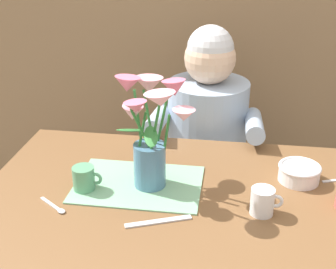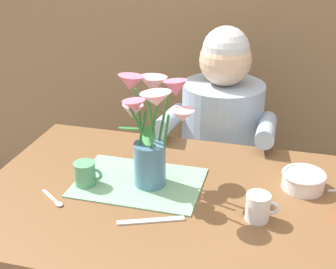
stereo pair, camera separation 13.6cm
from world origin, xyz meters
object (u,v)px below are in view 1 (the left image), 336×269
Objects in this scene: ceramic_bowl at (299,172)px; dinner_knife at (158,222)px; flower_vase at (150,128)px; seated_person at (206,155)px; coffee_cup at (84,179)px; ceramic_mug at (263,201)px.

ceramic_bowl reaches higher than dinner_knife.
ceramic_bowl is (0.47, 0.09, -0.17)m from flower_vase.
ceramic_bowl is (0.33, -0.47, 0.21)m from seated_person.
coffee_cup reaches higher than dinner_knife.
ceramic_mug is (-0.12, -0.20, 0.01)m from ceramic_bowl.
seated_person is 5.97× the size of dinner_knife.
ceramic_bowl is at bearing -57.16° from seated_person.
seated_person is at bearing 61.64° from coffee_cup.
dinner_knife is (-0.41, -0.29, -0.03)m from ceramic_bowl.
flower_vase is 0.39m from ceramic_mug.
coffee_cup is (-0.34, -0.63, 0.22)m from seated_person.
flower_vase is (-0.14, -0.57, 0.37)m from seated_person.
dinner_knife is (0.06, -0.20, -0.19)m from flower_vase.
ceramic_mug is at bearing -4.98° from dinner_knife.
seated_person reaches higher than ceramic_bowl.
ceramic_mug reaches higher than ceramic_bowl.
seated_person is 0.69m from flower_vase.
ceramic_mug is at bearing -17.60° from flower_vase.
seated_person is 12.20× the size of ceramic_mug.
flower_vase is at bearing -168.74° from ceramic_bowl.
seated_person is 8.35× the size of ceramic_bowl.
seated_person reaches higher than coffee_cup.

